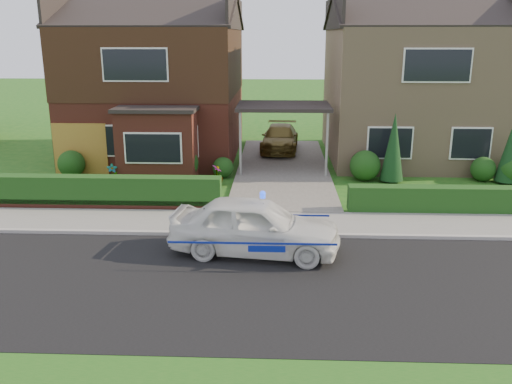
{
  "coord_description": "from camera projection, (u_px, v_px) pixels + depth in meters",
  "views": [
    {
      "loc": [
        -0.22,
        -11.35,
        5.52
      ],
      "look_at": [
        -0.83,
        3.5,
        1.19
      ],
      "focal_mm": 38.0,
      "sensor_mm": 36.0,
      "label": 1
    }
  ],
  "objects": [
    {
      "name": "sidewalk",
      "position": [
        284.0,
        223.0,
        16.34
      ],
      "size": [
        60.0,
        2.0,
        0.1
      ],
      "primitive_type": "cube",
      "color": "slate",
      "rests_on": "ground"
    },
    {
      "name": "potted_plant_b",
      "position": [
        209.0,
        195.0,
        18.18
      ],
      "size": [
        0.48,
        0.48,
        0.68
      ],
      "primitive_type": "imported",
      "rotation": [
        0.0,
        0.0,
        0.82
      ],
      "color": "gray",
      "rests_on": "ground"
    },
    {
      "name": "shrub_left_near",
      "position": [
        223.0,
        168.0,
        21.61
      ],
      "size": [
        0.84,
        0.84,
        0.84
      ],
      "primitive_type": "sphere",
      "color": "#1C3D13",
      "rests_on": "ground"
    },
    {
      "name": "potted_plant_c",
      "position": [
        217.0,
        176.0,
        20.34
      ],
      "size": [
        0.5,
        0.5,
        0.82
      ],
      "primitive_type": "imported",
      "rotation": [
        0.0,
        0.0,
        1.66
      ],
      "color": "gray",
      "rests_on": "ground"
    },
    {
      "name": "ground",
      "position": [
        286.0,
        285.0,
        12.42
      ],
      "size": [
        120.0,
        120.0,
        0.0
      ],
      "primitive_type": "plane",
      "color": "#1A5416",
      "rests_on": "ground"
    },
    {
      "name": "police_car",
      "position": [
        255.0,
        226.0,
        14.0
      ],
      "size": [
        4.04,
        4.59,
        1.66
      ],
      "rotation": [
        0.0,
        0.0,
        1.44
      ],
      "color": "silver",
      "rests_on": "ground"
    },
    {
      "name": "house_right",
      "position": [
        411.0,
        77.0,
        24.6
      ],
      "size": [
        7.5,
        8.06,
        7.25
      ],
      "color": "tan",
      "rests_on": "ground"
    },
    {
      "name": "conifer_b",
      "position": [
        509.0,
        155.0,
        20.61
      ],
      "size": [
        0.9,
        0.9,
        2.2
      ],
      "primitive_type": "cone",
      "color": "black",
      "rests_on": "ground"
    },
    {
      "name": "hedge_right",
      "position": [
        465.0,
        214.0,
        17.33
      ],
      "size": [
        7.5,
        0.55,
        0.8
      ],
      "primitive_type": "cube",
      "color": "#1C3D13",
      "rests_on": "ground"
    },
    {
      "name": "shrub_right_near",
      "position": [
        365.0,
        166.0,
        21.15
      ],
      "size": [
        1.2,
        1.2,
        1.2
      ],
      "primitive_type": "sphere",
      "color": "#1C3D13",
      "rests_on": "ground"
    },
    {
      "name": "carport_link",
      "position": [
        284.0,
        107.0,
        22.19
      ],
      "size": [
        3.8,
        3.0,
        2.77
      ],
      "color": "black",
      "rests_on": "ground"
    },
    {
      "name": "conifer_a",
      "position": [
        393.0,
        149.0,
        20.72
      ],
      "size": [
        0.9,
        0.9,
        2.6
      ],
      "primitive_type": "cone",
      "color": "black",
      "rests_on": "ground"
    },
    {
      "name": "potted_plant_a",
      "position": [
        113.0,
        174.0,
        20.66
      ],
      "size": [
        0.49,
        0.42,
        0.78
      ],
      "primitive_type": "imported",
      "rotation": [
        0.0,
        0.0,
        0.42
      ],
      "color": "gray",
      "rests_on": "ground"
    },
    {
      "name": "hedge_left",
      "position": [
        108.0,
        208.0,
        17.88
      ],
      "size": [
        7.5,
        0.55,
        0.9
      ],
      "primitive_type": "cube",
      "color": "#1C3D13",
      "rests_on": "ground"
    },
    {
      "name": "shrub_left_far",
      "position": [
        71.0,
        164.0,
        21.72
      ],
      "size": [
        1.08,
        1.08,
        1.08
      ],
      "primitive_type": "sphere",
      "color": "#1C3D13",
      "rests_on": "ground"
    },
    {
      "name": "dwarf_wall",
      "position": [
        107.0,
        205.0,
        17.69
      ],
      "size": [
        7.7,
        0.25,
        0.36
      ],
      "primitive_type": "cube",
      "color": "brown",
      "rests_on": "ground"
    },
    {
      "name": "shrub_left_mid",
      "position": [
        182.0,
        163.0,
        21.32
      ],
      "size": [
        1.32,
        1.32,
        1.32
      ],
      "primitive_type": "sphere",
      "color": "#1C3D13",
      "rests_on": "ground"
    },
    {
      "name": "kerb",
      "position": [
        285.0,
        235.0,
        15.33
      ],
      "size": [
        60.0,
        0.16,
        0.12
      ],
      "primitive_type": "cube",
      "color": "#9E9993",
      "rests_on": "ground"
    },
    {
      "name": "house_left",
      "position": [
        158.0,
        73.0,
        24.93
      ],
      "size": [
        7.5,
        9.53,
        7.25
      ],
      "color": "brown",
      "rests_on": "ground"
    },
    {
      "name": "shrub_right_mid",
      "position": [
        483.0,
        169.0,
        21.1
      ],
      "size": [
        0.96,
        0.96,
        0.96
      ],
      "primitive_type": "sphere",
      "color": "#1C3D13",
      "rests_on": "ground"
    },
    {
      "name": "road",
      "position": [
        286.0,
        285.0,
        12.42
      ],
      "size": [
        60.0,
        6.0,
        0.02
      ],
      "primitive_type": "cube",
      "color": "black",
      "rests_on": "ground"
    },
    {
      "name": "garage_door",
      "position": [
        81.0,
        149.0,
        22.01
      ],
      "size": [
        2.2,
        0.1,
        2.1
      ],
      "primitive_type": "cube",
      "color": "olive",
      "rests_on": "ground"
    },
    {
      "name": "driveway_car",
      "position": [
        280.0,
        138.0,
        26.14
      ],
      "size": [
        1.94,
        4.24,
        1.2
      ],
      "primitive_type": "imported",
      "rotation": [
        0.0,
        0.0,
        -0.06
      ],
      "color": "brown",
      "rests_on": "driveway"
    },
    {
      "name": "driveway",
      "position": [
        283.0,
        169.0,
        22.96
      ],
      "size": [
        3.8,
        12.0,
        0.12
      ],
      "primitive_type": "cube",
      "color": "#666059",
      "rests_on": "ground"
    }
  ]
}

